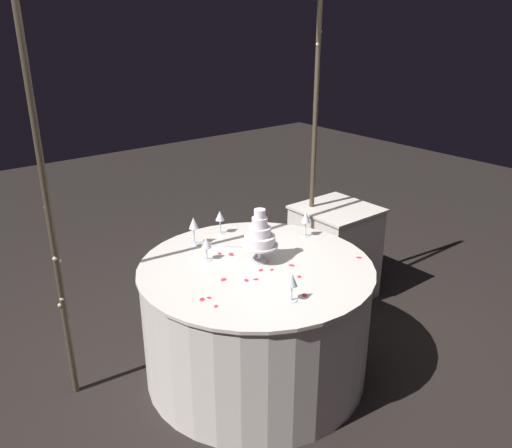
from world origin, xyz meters
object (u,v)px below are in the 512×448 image
(side_table, at_px, (334,252))
(wine_glass_1, at_px, (292,281))
(main_table, at_px, (256,320))
(cake_knife, at_px, (216,246))
(wine_glass_2, at_px, (206,244))
(wine_glass_4, at_px, (194,224))
(wine_glass_3, at_px, (306,218))
(decorative_arch, at_px, (202,132))
(tiered_cake, at_px, (260,236))
(wine_glass_0, at_px, (220,217))

(side_table, distance_m, wine_glass_1, 1.56)
(main_table, distance_m, cake_knife, 0.54)
(wine_glass_2, bearing_deg, wine_glass_4, 74.26)
(wine_glass_1, distance_m, wine_glass_4, 0.93)
(wine_glass_2, relative_size, wine_glass_3, 0.83)
(decorative_arch, relative_size, wine_glass_3, 12.96)
(tiered_cake, bearing_deg, wine_glass_2, 138.91)
(wine_glass_0, bearing_deg, cake_knife, -132.64)
(wine_glass_1, relative_size, wine_glass_2, 1.12)
(main_table, distance_m, tiered_cake, 0.55)
(wine_glass_4, xyz_separation_m, cake_knife, (0.08, -0.12, -0.13))
(wine_glass_4, bearing_deg, tiered_cake, -69.48)
(side_table, bearing_deg, cake_knife, -179.23)
(wine_glass_0, relative_size, cake_knife, 0.71)
(main_table, height_order, wine_glass_2, wine_glass_2)
(decorative_arch, bearing_deg, wine_glass_1, -96.61)
(wine_glass_0, height_order, wine_glass_4, wine_glass_4)
(wine_glass_3, bearing_deg, wine_glass_1, -138.42)
(tiered_cake, height_order, wine_glass_0, tiered_cake)
(main_table, height_order, cake_knife, cake_knife)
(decorative_arch, relative_size, wine_glass_1, 13.92)
(wine_glass_0, xyz_separation_m, wine_glass_2, (-0.30, -0.29, -0.01))
(decorative_arch, height_order, wine_glass_0, decorative_arch)
(wine_glass_1, xyz_separation_m, wine_glass_4, (-0.00, 0.93, 0.02))
(wine_glass_0, relative_size, wine_glass_4, 0.88)
(main_table, bearing_deg, wine_glass_0, 77.43)
(wine_glass_4, bearing_deg, side_table, -4.98)
(decorative_arch, height_order, wine_glass_2, decorative_arch)
(tiered_cake, bearing_deg, wine_glass_0, 82.94)
(wine_glass_1, relative_size, wine_glass_3, 0.93)
(tiered_cake, height_order, wine_glass_3, tiered_cake)
(main_table, relative_size, tiered_cake, 4.24)
(main_table, distance_m, wine_glass_4, 0.72)
(wine_glass_2, distance_m, cake_knife, 0.22)
(main_table, xyz_separation_m, wine_glass_0, (0.12, 0.54, 0.50))
(cake_knife, bearing_deg, wine_glass_0, 47.36)
(wine_glass_3, bearing_deg, cake_knife, 157.48)
(wine_glass_1, height_order, wine_glass_2, wine_glass_1)
(side_table, height_order, wine_glass_1, wine_glass_1)
(main_table, relative_size, wine_glass_2, 9.65)
(decorative_arch, bearing_deg, wine_glass_3, -36.28)
(main_table, height_order, side_table, side_table)
(decorative_arch, distance_m, tiered_cake, 0.74)
(wine_glass_4, bearing_deg, wine_glass_3, -28.83)
(side_table, relative_size, wine_glass_2, 5.19)
(main_table, bearing_deg, cake_knife, 94.76)
(decorative_arch, bearing_deg, wine_glass_2, -122.71)
(decorative_arch, distance_m, wine_glass_0, 0.60)
(wine_glass_3, distance_m, cake_knife, 0.63)
(tiered_cake, distance_m, cake_knife, 0.38)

